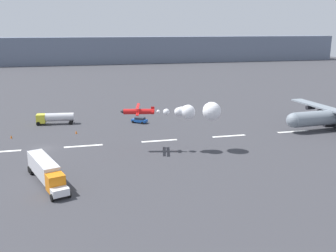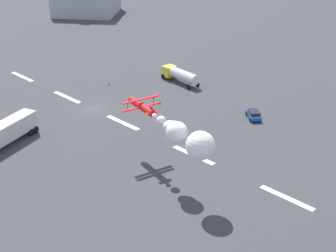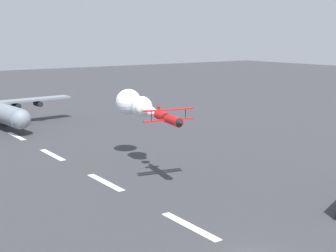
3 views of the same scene
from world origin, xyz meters
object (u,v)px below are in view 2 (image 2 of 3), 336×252
Objects in this scene: semi_truck_orange at (2,135)px; traffic_cone_near at (109,84)px; airport_staff_sedan at (254,114)px; fuel_tanker_truck at (180,75)px; stunt_biplane_red at (187,138)px; traffic_cone_far at (160,102)px.

semi_truck_orange is 19.77× the size of traffic_cone_near.
fuel_tanker_truck is at bearing 169.83° from airport_staff_sedan.
traffic_cone_far is (-24.00, 18.45, -7.68)m from stunt_biplane_red.
stunt_biplane_red is 27.54m from airport_staff_sedan.
airport_staff_sedan is (21.18, 36.13, -1.32)m from semi_truck_orange.
airport_staff_sedan is 5.70× the size of traffic_cone_near.
fuel_tanker_truck reaches higher than traffic_cone_near.
stunt_biplane_red is at bearing -25.07° from traffic_cone_near.
fuel_tanker_truck is 21.81m from airport_staff_sedan.
stunt_biplane_red is at bearing -45.08° from fuel_tanker_truck.
stunt_biplane_red is 26.37× the size of traffic_cone_far.
traffic_cone_far is (4.92, 29.16, -1.75)m from semi_truck_orange.
semi_truck_orange is 3.47× the size of airport_staff_sedan.
semi_truck_orange is at bearing -99.57° from traffic_cone_far.
stunt_biplane_red is 4.62× the size of airport_staff_sedan.
fuel_tanker_truck is 14.62m from traffic_cone_near.
fuel_tanker_truck is at bearing 134.92° from stunt_biplane_red.
traffic_cone_near is 1.00× the size of traffic_cone_far.
traffic_cone_near is at bearing -177.84° from traffic_cone_far.
traffic_cone_far is at bearing -64.38° from fuel_tanker_truck.
stunt_biplane_red is 42.97m from traffic_cone_near.
traffic_cone_near and traffic_cone_far have the same top height.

